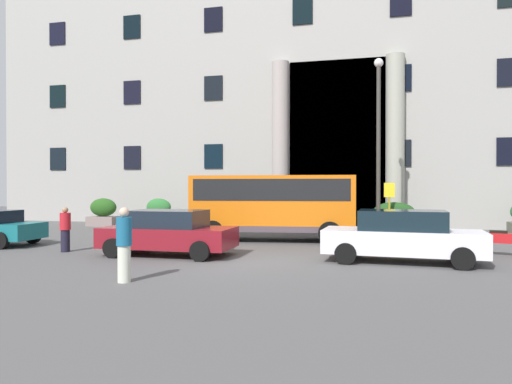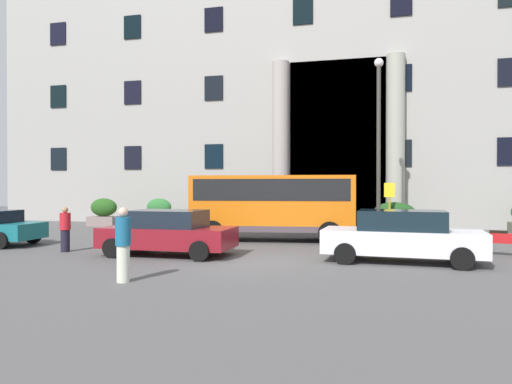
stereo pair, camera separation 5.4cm
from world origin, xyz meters
name	(u,v)px [view 1 (the left image)]	position (x,y,z in m)	size (l,w,h in m)	color
ground_plane	(241,263)	(0.00, 0.00, -0.06)	(80.00, 64.00, 0.12)	#514F50
office_building_facade	(312,81)	(0.01, 17.48, 9.24)	(40.08, 9.74, 18.50)	#9B9893
orange_minibus	(273,202)	(-0.17, 5.50, 1.61)	(6.82, 3.14, 2.70)	orange
bus_stop_sign	(389,204)	(4.55, 7.03, 1.50)	(0.44, 0.08, 2.40)	#9B941E
hedge_planter_entrance_left	(394,218)	(4.92, 10.63, 0.71)	(2.06, 0.97, 1.48)	slate
hedge_planter_far_east	(159,213)	(-7.90, 10.86, 0.76)	(1.54, 0.73, 1.58)	#646B58
hedge_planter_east	(236,215)	(-3.25, 10.54, 0.75)	(2.00, 0.98, 1.56)	slate
hedge_planter_entrance_right	(103,213)	(-11.05, 10.28, 0.77)	(1.67, 1.00, 1.59)	gray
parked_sedan_second	(402,236)	(4.67, 0.94, 0.78)	(4.67, 2.17, 1.54)	silver
parked_coupe_end	(168,232)	(-2.65, 0.61, 0.75)	(4.27, 2.10, 1.47)	maroon
motorcycle_near_kerb	(141,232)	(-5.05, 3.36, 0.45)	(1.90, 0.55, 0.89)	black
scooter_by_planter	(391,239)	(4.44, 3.00, 0.45)	(1.94, 0.55, 0.89)	black
motorcycle_far_end	(503,242)	(7.92, 2.98, 0.45)	(1.89, 0.72, 0.89)	black
pedestrian_man_crossing	(65,229)	(-6.43, 0.52, 0.77)	(0.36, 0.36, 1.54)	black
pedestrian_man_red_shirt	(124,244)	(-1.84, -3.61, 0.89)	(0.36, 0.36, 1.75)	beige
lamppost_plaza_centre	(378,134)	(4.11, 7.88, 4.59)	(0.40, 0.40, 7.93)	#3C3934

